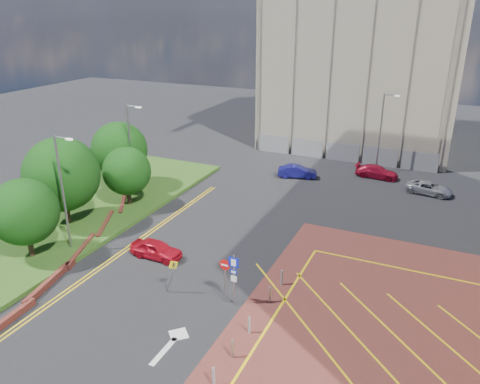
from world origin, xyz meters
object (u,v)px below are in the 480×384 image
Objects in this scene: tree_d at (119,150)px; sign_cluster at (231,274)px; lamp_back at (381,130)px; lamp_left_far at (131,147)px; warning_sign at (172,273)px; tree_c at (127,171)px; car_silver_back at (429,188)px; car_red_back at (377,172)px; tree_b at (62,174)px; tree_a at (24,212)px; car_red_left at (156,249)px; car_blue_back at (297,172)px; lamp_left_near at (63,189)px.

sign_cluster is at bearing -35.58° from tree_d.
sign_cluster is at bearing -97.97° from lamp_back.
lamp_left_far is 3.57× the size of warning_sign.
tree_c reaches higher than car_silver_back.
car_silver_back is (23.83, 11.61, -4.10)m from lamp_left_far.
tree_c is at bearing -45.00° from tree_d.
tree_d is at bearing -143.91° from lamp_back.
warning_sign is at bearing -45.92° from lamp_left_far.
tree_d is 24.86m from car_red_back.
tree_b is 16.46m from sign_cluster.
tree_a is at bearing 148.70° from car_red_back.
lamp_back is at bearing 82.03° from sign_cluster.
car_red_back is (17.86, 16.13, -2.59)m from tree_c.
tree_a is 1.50× the size of car_red_left.
tree_b is 29.22m from car_red_back.
lamp_left_far is 18.58m from sign_cluster.
car_blue_back is (11.60, 10.87, -4.04)m from lamp_left_far.
lamp_back is at bearing 36.09° from tree_d.
lamp_left_near is 1.00× the size of lamp_back.
car_blue_back is at bearing 43.15° from lamp_left_far.
lamp_left_far reaches higher than warning_sign.
car_blue_back is (9.60, 20.87, -4.04)m from lamp_left_near.
tree_c reaches higher than sign_cluster.
tree_a is 0.68× the size of lamp_left_far.
car_blue_back is at bearing 88.95° from warning_sign.
car_red_left reaches higher than car_red_back.
car_blue_back is at bearing 118.19° from car_red_back.
car_red_back is at bearing -25.60° from car_red_left.
car_silver_back is at bearing 25.98° from lamp_left_far.
sign_cluster is (-3.78, -27.02, -2.41)m from lamp_back.
warning_sign is at bearing -42.93° from tree_c.
car_silver_back is (12.23, 0.74, -0.07)m from car_blue_back.
tree_a is 32.07m from car_red_back.
lamp_left_near is at bearing -78.69° from lamp_left_far.
tree_c is (0.50, 10.00, -0.31)m from tree_a.
tree_a reaches higher than sign_cluster.
tree_c is 14.13m from warning_sign.
warning_sign is at bearing 159.47° from car_silver_back.
tree_c is 0.61× the size of lamp_left_near.
tree_b is (-1.50, 5.00, 0.73)m from tree_a.
tree_d is 0.76× the size of lamp_left_far.
sign_cluster is 25.51m from car_red_back.
sign_cluster reaches higher than warning_sign.
lamp_left_near is at bearing 175.44° from sign_cluster.
car_red_left is at bearing 153.64° from car_blue_back.
tree_c is 24.20m from car_red_back.
tree_a reaches higher than tree_c.
car_red_left is (-3.33, 3.24, -0.81)m from warning_sign.
lamp_left_far is at bearing 81.23° from tree_b.
lamp_left_near is at bearing 170.42° from warning_sign.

